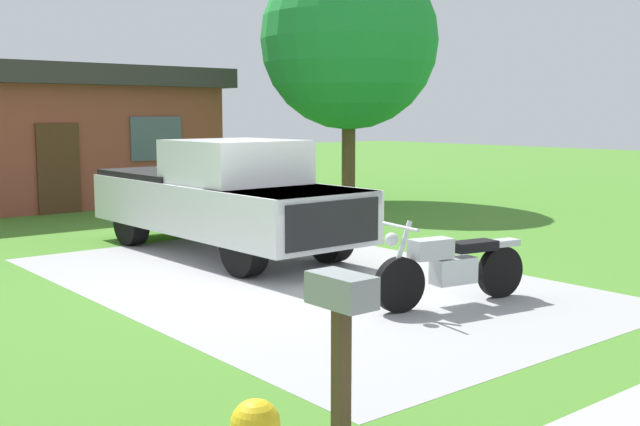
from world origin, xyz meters
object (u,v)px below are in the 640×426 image
(motorcycle, at_px, (451,267))
(pickup_truck, at_px, (221,196))
(mailbox, at_px, (341,315))
(shade_tree, at_px, (349,41))
(neighbor_house, at_px, (21,135))

(motorcycle, xyz_separation_m, pickup_truck, (-0.26, 4.82, 0.48))
(mailbox, height_order, shade_tree, shade_tree)
(motorcycle, distance_m, shade_tree, 11.78)
(pickup_truck, bearing_deg, neighbor_house, 91.45)
(pickup_truck, xyz_separation_m, neighbor_house, (-0.23, 9.23, 0.84))
(neighbor_house, bearing_deg, mailbox, -101.23)
(pickup_truck, bearing_deg, shade_tree, 33.10)
(shade_tree, bearing_deg, neighbor_house, 144.65)
(motorcycle, distance_m, neighbor_house, 14.13)
(neighbor_house, bearing_deg, pickup_truck, -88.55)
(mailbox, bearing_deg, motorcycle, 31.47)
(neighbor_house, bearing_deg, shade_tree, -35.35)
(shade_tree, xyz_separation_m, neighbor_house, (-6.90, 4.89, -2.41))
(shade_tree, bearing_deg, motorcycle, -124.93)
(motorcycle, relative_size, shade_tree, 0.34)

